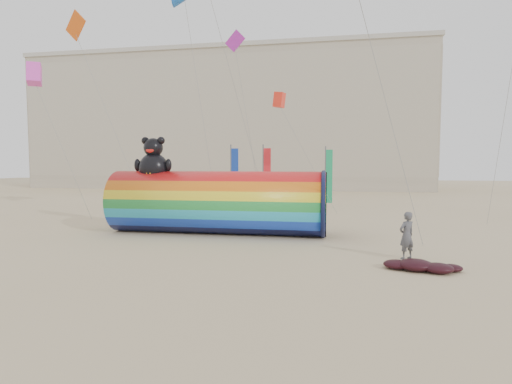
% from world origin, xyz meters
% --- Properties ---
extents(ground, '(160.00, 160.00, 0.00)m').
position_xyz_m(ground, '(0.00, 0.00, 0.00)').
color(ground, '#CCB58C').
rests_on(ground, ground).
extents(hotel_building, '(60.40, 15.40, 20.60)m').
position_xyz_m(hotel_building, '(-12.00, 45.95, 10.31)').
color(hotel_building, '#B7AD99').
rests_on(hotel_building, ground).
extents(windsock_assembly, '(11.38, 3.47, 5.25)m').
position_xyz_m(windsock_assembly, '(-2.01, 3.85, 1.74)').
color(windsock_assembly, red).
rests_on(windsock_assembly, ground).
extents(kite_handler, '(0.81, 0.74, 1.85)m').
position_xyz_m(kite_handler, '(6.79, -0.52, 0.93)').
color(kite_handler, '#4C4C52').
rests_on(kite_handler, ground).
extents(fabric_bundle, '(2.62, 1.35, 0.41)m').
position_xyz_m(fabric_bundle, '(6.97, -2.20, 0.17)').
color(fabric_bundle, '#3A0A14').
rests_on(fabric_bundle, ground).
extents(festival_banners, '(7.86, 4.11, 5.20)m').
position_xyz_m(festival_banners, '(-0.15, 14.98, 2.64)').
color(festival_banners, '#59595E').
rests_on(festival_banners, ground).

